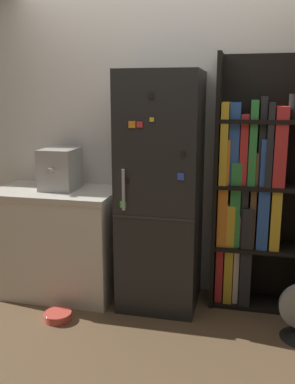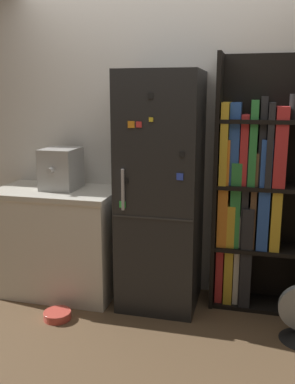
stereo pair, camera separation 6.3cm
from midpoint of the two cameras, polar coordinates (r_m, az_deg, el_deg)
name	(u,v)px [view 2 (the right image)]	position (r m, az deg, el deg)	size (l,w,h in m)	color
ground_plane	(156,310)	(3.49, 1.61, -15.44)	(16.00, 16.00, 0.00)	brown
wall_back	(169,139)	(3.56, 3.42, 7.11)	(8.00, 0.05, 2.60)	silver
refrigerator	(161,192)	(3.31, 2.31, -0.06)	(0.60, 0.61, 1.83)	black
bookshelf	(254,193)	(3.39, 14.54, -0.19)	(0.77, 0.33, 1.95)	black
kitchen_counter	(59,241)	(3.71, -11.27, -6.37)	(1.01, 0.61, 0.89)	silver
espresso_machine	(61,169)	(3.58, -10.95, 3.07)	(0.28, 0.37, 0.33)	#A5A39E
pet_bowl	(57,315)	(3.42, -11.39, -15.74)	(0.21, 0.21, 0.06)	#D84C3F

